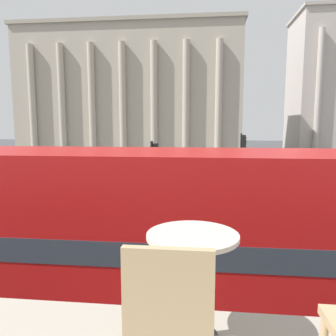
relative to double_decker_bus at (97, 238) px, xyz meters
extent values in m
cylinder|color=black|center=(3.96, 1.21, -1.80)|extent=(1.06, 0.22, 1.06)
cube|color=#B71414|center=(0.00, 0.00, -0.93)|extent=(10.72, 2.41, 1.74)
cube|color=#2D3842|center=(0.00, 0.00, 0.16)|extent=(10.51, 2.44, 0.45)
cube|color=#B71414|center=(0.00, 0.00, 1.11)|extent=(10.72, 2.41, 1.45)
cylinder|color=#2D2D30|center=(2.13, -4.38, 1.29)|extent=(0.07, 0.07, 0.68)
cylinder|color=beige|center=(2.13, -4.38, 1.64)|extent=(0.60, 0.60, 0.03)
cube|color=tan|center=(2.05, -4.92, 1.39)|extent=(0.40, 0.40, 0.05)
cube|color=tan|center=(2.05, -5.10, 1.63)|extent=(0.40, 0.04, 0.42)
cube|color=#B2A893|center=(-8.54, 44.11, 6.73)|extent=(31.42, 13.95, 18.12)
cube|color=#A39984|center=(-8.54, 44.11, 16.04)|extent=(32.02, 14.55, 0.50)
cylinder|color=#B2A893|center=(-21.11, 36.68, 5.37)|extent=(0.90, 0.90, 15.40)
cylinder|color=#B2A893|center=(-16.92, 36.68, 5.37)|extent=(0.90, 0.90, 15.40)
cylinder|color=#B2A893|center=(-12.73, 36.68, 5.37)|extent=(0.90, 0.90, 15.40)
cylinder|color=#B2A893|center=(-8.54, 36.68, 5.37)|extent=(0.90, 0.90, 15.40)
cylinder|color=#B2A893|center=(-4.35, 36.68, 5.37)|extent=(0.90, 0.90, 15.40)
cylinder|color=#B2A893|center=(-0.16, 36.68, 5.37)|extent=(0.90, 0.90, 15.40)
cylinder|color=#B2A893|center=(4.03, 36.68, 5.37)|extent=(0.90, 0.90, 15.40)
cylinder|color=#BCB2A8|center=(19.42, 46.43, 7.17)|extent=(0.90, 0.90, 18.99)
cylinder|color=black|center=(-0.03, 7.55, -0.33)|extent=(0.12, 0.12, 4.00)
cube|color=black|center=(0.15, 7.55, 1.22)|extent=(0.20, 0.24, 0.70)
sphere|color=green|center=(0.26, 7.55, 1.37)|extent=(0.14, 0.14, 0.14)
cylinder|color=black|center=(4.62, 15.20, -0.25)|extent=(0.12, 0.12, 4.15)
cube|color=black|center=(4.80, 15.20, 1.37)|extent=(0.20, 0.24, 0.70)
sphere|color=gold|center=(4.91, 15.20, 1.52)|extent=(0.14, 0.14, 0.14)
cylinder|color=black|center=(5.48, 21.79, -0.53)|extent=(0.12, 0.12, 3.60)
cube|color=black|center=(5.66, 21.79, 0.82)|extent=(0.20, 0.24, 0.70)
sphere|color=green|center=(5.77, 21.79, 0.97)|extent=(0.14, 0.14, 0.14)
cylinder|color=#282B33|center=(-0.57, 13.31, -1.90)|extent=(0.14, 0.14, 0.85)
cylinder|color=#282B33|center=(-0.39, 13.31, -1.90)|extent=(0.14, 0.14, 0.85)
cylinder|color=silver|center=(-0.48, 13.31, -1.14)|extent=(0.32, 0.32, 0.67)
sphere|color=tan|center=(-0.48, 13.31, -0.69)|extent=(0.23, 0.23, 0.23)
cylinder|color=#282B33|center=(7.97, 23.68, -1.91)|extent=(0.14, 0.14, 0.85)
cylinder|color=#282B33|center=(8.15, 23.68, -1.91)|extent=(0.14, 0.14, 0.85)
cylinder|color=#B22323|center=(8.06, 23.68, -1.15)|extent=(0.32, 0.32, 0.67)
sphere|color=tan|center=(8.06, 23.68, -0.70)|extent=(0.23, 0.23, 0.23)
camera|label=1|loc=(2.20, -6.42, 2.35)|focal=35.00mm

